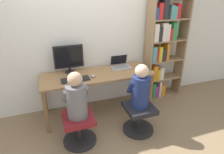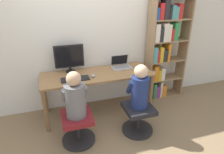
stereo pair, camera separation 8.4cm
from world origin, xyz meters
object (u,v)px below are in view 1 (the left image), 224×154
desktop_monitor (69,58)px  bookshelf (162,50)px  laptop (120,65)px  person_at_laptop (141,88)px  office_chair_left (79,127)px  office_chair_right (139,116)px  keyboard (75,79)px  person_at_monitor (76,97)px

desktop_monitor → bookshelf: (1.71, -0.05, -0.01)m
desktop_monitor → laptop: size_ratio=1.43×
person_at_laptop → office_chair_left: bearing=177.1°
laptop → person_at_laptop: (-0.01, -0.83, -0.05)m
laptop → person_at_laptop: person_at_laptop is taller
bookshelf → laptop: bearing=-178.9°
desktop_monitor → office_chair_right: (0.86, -0.90, -0.74)m
person_at_laptop → desktop_monitor: bearing=133.9°
office_chair_right → person_at_laptop: size_ratio=0.73×
desktop_monitor → keyboard: (0.03, -0.34, -0.23)m
desktop_monitor → keyboard: desktop_monitor is taller
office_chair_right → person_at_monitor: 1.03m
laptop → keyboard: (-0.85, -0.27, -0.03)m
person_at_monitor → bookshelf: (1.76, 0.80, 0.25)m
desktop_monitor → person_at_laptop: size_ratio=0.73×
desktop_monitor → office_chair_right: 1.45m
person_at_laptop → keyboard: bearing=146.3°
keyboard → person_at_monitor: 0.51m
desktop_monitor → person_at_laptop: (0.86, -0.90, -0.25)m
office_chair_left → office_chair_right: (0.91, -0.05, 0.00)m
person_at_laptop → bookshelf: size_ratio=0.34×
desktop_monitor → office_chair_right: bearing=-46.2°
laptop → person_at_monitor: (-0.92, -0.78, -0.06)m
desktop_monitor → keyboard: 0.41m
desktop_monitor → keyboard: size_ratio=1.10×
laptop → office_chair_left: 1.33m
keyboard → person_at_laptop: bearing=-33.7°
office_chair_left → bookshelf: size_ratio=0.25×
laptop → person_at_monitor: size_ratio=0.51×
office_chair_left → person_at_monitor: (-0.00, 0.00, 0.48)m
desktop_monitor → person_at_monitor: desktop_monitor is taller
person_at_monitor → office_chair_left: bearing=-90.0°
keyboard → office_chair_left: size_ratio=0.91×
office_chair_right → bookshelf: (0.85, 0.85, 0.73)m
laptop → person_at_monitor: 1.21m
laptop → person_at_laptop: size_ratio=0.51×
bookshelf → keyboard: bearing=-170.2°
office_chair_left → office_chair_right: 0.91m
person_at_monitor → laptop: bearing=40.2°
laptop → keyboard: 0.89m
desktop_monitor → laptop: desktop_monitor is taller
desktop_monitor → person_at_laptop: 1.27m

